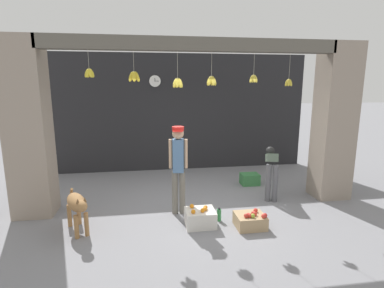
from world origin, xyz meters
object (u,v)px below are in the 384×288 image
fruit_crate_apples (250,220)px  wall_clock (155,81)px  water_bottle (219,215)px  produce_box_green (250,179)px  dog (77,205)px  worker_stooping (271,167)px  shopkeeper (178,163)px  fruit_crate_oranges (200,218)px

fruit_crate_apples → wall_clock: bearing=111.2°
fruit_crate_apples → water_bottle: fruit_crate_apples is taller
wall_clock → water_bottle: bearing=-74.0°
water_bottle → produce_box_green: bearing=56.2°
dog → produce_box_green: (3.61, 1.86, -0.34)m
water_bottle → worker_stooping: bearing=34.5°
dog → produce_box_green: 4.08m
dog → shopkeeper: bearing=80.3°
water_bottle → shopkeeper: bearing=147.7°
fruit_crate_apples → wall_clock: 4.64m
dog → produce_box_green: bearing=92.2°
fruit_crate_oranges → water_bottle: (0.37, 0.13, -0.03)m
fruit_crate_oranges → wall_clock: (-0.61, 3.54, 2.34)m
shopkeeper → water_bottle: size_ratio=6.86×
produce_box_green → water_bottle: (-1.22, -1.82, -0.02)m
wall_clock → shopkeeper: bearing=-84.3°
dog → water_bottle: 2.43m
worker_stooping → produce_box_green: bearing=117.2°
wall_clock → fruit_crate_oranges: bearing=-80.3°
dog → shopkeeper: size_ratio=0.54×
shopkeeper → water_bottle: bearing=154.9°
fruit_crate_oranges → fruit_crate_apples: 0.86m
worker_stooping → wall_clock: bearing=151.4°
worker_stooping → fruit_crate_apples: 1.64m
worker_stooping → fruit_crate_apples: size_ratio=2.10×
water_bottle → fruit_crate_oranges: bearing=-160.3°
fruit_crate_oranges → dog: bearing=177.5°
fruit_crate_apples → produce_box_green: (0.75, 2.14, 0.01)m
shopkeeper → water_bottle: 1.18m
dog → fruit_crate_oranges: dog is taller
dog → wall_clock: 4.24m
shopkeeper → worker_stooping: bearing=-158.9°
worker_stooping → fruit_crate_oranges: bearing=-130.3°
dog → worker_stooping: bearing=79.5°
worker_stooping → produce_box_green: (-0.14, 0.88, -0.55)m
shopkeeper → fruit_crate_apples: bearing=154.2°
produce_box_green → wall_clock: (-2.19, 1.59, 2.35)m
fruit_crate_oranges → wall_clock: 4.29m
fruit_crate_oranges → wall_clock: size_ratio=1.55×
dog → worker_stooping: (3.76, 0.98, 0.21)m
worker_stooping → wall_clock: size_ratio=3.17×
shopkeeper → worker_stooping: 2.12m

